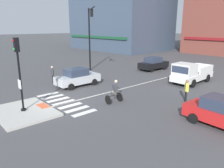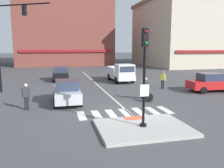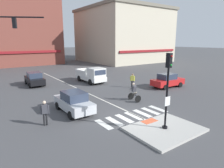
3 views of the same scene
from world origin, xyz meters
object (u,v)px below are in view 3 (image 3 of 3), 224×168
at_px(car_red_cross_right, 167,81).
at_px(pedestrian_waiting_far_side, 132,79).
at_px(car_silver_westbound_near, 74,102).
at_px(pickup_truck_white_eastbound_far, 92,75).
at_px(car_black_westbound_distant, 35,79).
at_px(pedestrian_at_curb_left, 45,111).
at_px(signal_pole, 168,84).
at_px(cyclist, 134,92).

xyz_separation_m(car_red_cross_right, pedestrian_waiting_far_side, (-3.52, 2.25, 0.17)).
relative_size(car_silver_westbound_near, pickup_truck_white_eastbound_far, 0.80).
relative_size(car_black_westbound_distant, pedestrian_at_curb_left, 2.49).
distance_m(signal_pole, pickup_truck_white_eastbound_far, 15.25).
distance_m(pedestrian_at_curb_left, pedestrian_waiting_far_side, 12.48).
xyz_separation_m(car_silver_westbound_near, cyclist, (5.70, -0.53, 0.06)).
xyz_separation_m(signal_pole, pickup_truck_white_eastbound_far, (3.18, 14.79, -1.93)).
relative_size(signal_pole, car_red_cross_right, 1.10).
distance_m(car_silver_westbound_near, pickup_truck_white_eastbound_far, 10.75).
height_order(signal_pole, car_red_cross_right, signal_pole).
distance_m(car_red_cross_right, pedestrian_at_curb_left, 15.27).
xyz_separation_m(cyclist, pedestrian_at_curb_left, (-8.23, -0.69, 0.11)).
bearing_deg(car_red_cross_right, pedestrian_at_curb_left, -170.60).
xyz_separation_m(car_red_cross_right, cyclist, (-6.83, -1.80, 0.06)).
bearing_deg(signal_pole, pedestrian_at_curb_left, 139.41).
distance_m(pickup_truck_white_eastbound_far, cyclist, 9.17).
height_order(car_black_westbound_distant, cyclist, cyclist).
xyz_separation_m(pickup_truck_white_eastbound_far, pedestrian_waiting_far_side, (2.57, -5.08, 0.00)).
height_order(car_red_cross_right, car_silver_westbound_near, same).
relative_size(car_black_westbound_distant, car_silver_westbound_near, 1.01).
bearing_deg(cyclist, signal_pole, -113.37).
xyz_separation_m(signal_pole, car_silver_westbound_near, (-3.26, 6.18, -2.10)).
relative_size(car_red_cross_right, car_silver_westbound_near, 1.01).
bearing_deg(car_red_cross_right, pedestrian_waiting_far_side, 147.41).
height_order(pickup_truck_white_eastbound_far, cyclist, pickup_truck_white_eastbound_far).
distance_m(signal_pole, cyclist, 6.49).
distance_m(car_black_westbound_distant, pickup_truck_white_eastbound_far, 7.14).
bearing_deg(car_black_westbound_distant, signal_pole, -79.06).
distance_m(car_black_westbound_distant, cyclist, 13.27).
xyz_separation_m(car_black_westbound_distant, cyclist, (5.84, -11.92, 0.06)).
height_order(car_black_westbound_distant, car_silver_westbound_near, same).
bearing_deg(signal_pole, car_black_westbound_distant, 100.94).
height_order(car_red_cross_right, pedestrian_at_curb_left, pedestrian_at_curb_left).
bearing_deg(pedestrian_at_curb_left, cyclist, 4.79).
distance_m(signal_pole, car_black_westbound_distant, 18.02).
height_order(signal_pole, car_black_westbound_distant, signal_pole).
distance_m(car_black_westbound_distant, pedestrian_at_curb_left, 12.84).
bearing_deg(pedestrian_at_curb_left, pickup_truck_white_eastbound_far, 47.62).
relative_size(cyclist, pedestrian_waiting_far_side, 1.01).
xyz_separation_m(car_silver_westbound_near, pedestrian_at_curb_left, (-2.53, -1.22, 0.17)).
distance_m(car_red_cross_right, pedestrian_waiting_far_side, 4.19).
bearing_deg(car_red_cross_right, cyclist, -165.21).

